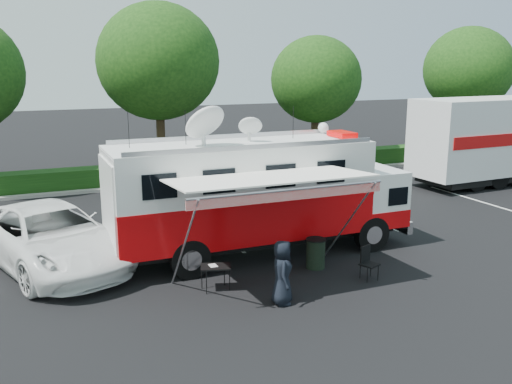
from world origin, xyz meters
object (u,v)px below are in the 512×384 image
at_px(white_suv, 53,266).
at_px(trash_bin, 316,253).
at_px(command_truck, 260,194).
at_px(folding_table, 215,268).

xyz_separation_m(white_suv, trash_bin, (7.16, -3.17, 0.45)).
xyz_separation_m(command_truck, white_suv, (-6.13, 1.38, -1.96)).
bearing_deg(command_truck, folding_table, -135.54).
xyz_separation_m(command_truck, trash_bin, (1.02, -1.79, -1.51)).
xyz_separation_m(command_truck, folding_table, (-2.24, -2.20, -1.34)).
bearing_deg(white_suv, folding_table, -61.50).
xyz_separation_m(white_suv, folding_table, (3.89, -3.58, 0.62)).
height_order(folding_table, trash_bin, trash_bin).
relative_size(white_suv, trash_bin, 7.40).
relative_size(white_suv, folding_table, 7.22).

